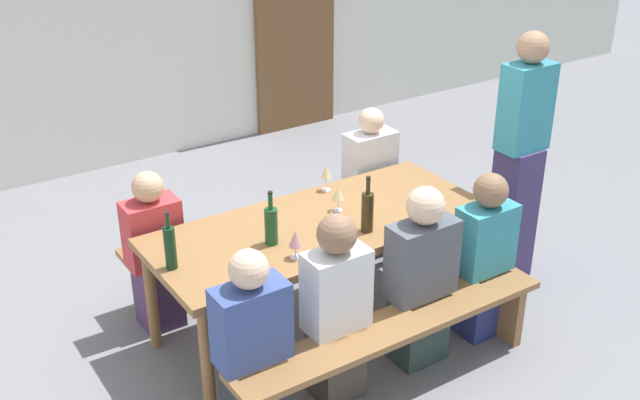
{
  "coord_description": "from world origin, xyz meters",
  "views": [
    {
      "loc": [
        -2.28,
        -3.47,
        2.93
      ],
      "look_at": [
        0.0,
        0.0,
        0.9
      ],
      "focal_mm": 43.71,
      "sensor_mm": 36.0,
      "label": 1
    }
  ],
  "objects_px": {
    "wine_glass_2": "(326,172)",
    "seated_guest_near_2": "(421,280)",
    "wine_glass_1": "(295,239)",
    "seated_guest_near_0": "(252,349)",
    "wine_bottle_2": "(367,211)",
    "seated_guest_near_1": "(336,311)",
    "bench_near": "(393,337)",
    "standing_host": "(519,162)",
    "wine_glass_0": "(338,194)",
    "seated_guest_near_3": "(483,259)",
    "bench_far": "(262,231)",
    "wine_bottle_1": "(271,225)",
    "wine_glass_3": "(331,218)",
    "seated_guest_far_0": "(155,255)",
    "seated_guest_far_1": "(369,187)",
    "wine_bottle_0": "(170,247)",
    "tasting_table": "(320,233)",
    "wooden_door": "(295,28)"
  },
  "relations": [
    {
      "from": "wine_glass_2",
      "to": "seated_guest_near_2",
      "type": "xyz_separation_m",
      "value": [
        0.03,
        -0.95,
        -0.34
      ]
    },
    {
      "from": "wine_glass_1",
      "to": "seated_guest_near_2",
      "type": "relative_size",
      "value": 0.15
    },
    {
      "from": "seated_guest_near_0",
      "to": "wine_bottle_2",
      "type": "bearing_deg",
      "value": -70.27
    },
    {
      "from": "seated_guest_near_0",
      "to": "seated_guest_near_1",
      "type": "height_order",
      "value": "seated_guest_near_1"
    },
    {
      "from": "bench_near",
      "to": "seated_guest_near_1",
      "type": "relative_size",
      "value": 1.76
    },
    {
      "from": "standing_host",
      "to": "wine_glass_0",
      "type": "bearing_deg",
      "value": -11.22
    },
    {
      "from": "wine_glass_2",
      "to": "seated_guest_near_3",
      "type": "bearing_deg",
      "value": -60.96
    },
    {
      "from": "wine_glass_2",
      "to": "seated_guest_near_1",
      "type": "relative_size",
      "value": 0.16
    },
    {
      "from": "seated_guest_near_0",
      "to": "seated_guest_near_1",
      "type": "bearing_deg",
      "value": -90.0
    },
    {
      "from": "bench_far",
      "to": "wine_bottle_1",
      "type": "xyz_separation_m",
      "value": [
        -0.37,
        -0.8,
        0.51
      ]
    },
    {
      "from": "bench_near",
      "to": "seated_guest_near_3",
      "type": "bearing_deg",
      "value": 10.53
    },
    {
      "from": "wine_bottle_2",
      "to": "seated_guest_near_0",
      "type": "xyz_separation_m",
      "value": [
        -0.97,
        -0.35,
        -0.37
      ]
    },
    {
      "from": "wine_glass_3",
      "to": "seated_guest_far_0",
      "type": "relative_size",
      "value": 0.17
    },
    {
      "from": "wine_bottle_1",
      "to": "bench_near",
      "type": "bearing_deg",
      "value": -61.12
    },
    {
      "from": "bench_near",
      "to": "wine_bottle_2",
      "type": "distance_m",
      "value": 0.74
    },
    {
      "from": "wine_glass_1",
      "to": "seated_guest_near_3",
      "type": "height_order",
      "value": "seated_guest_near_3"
    },
    {
      "from": "seated_guest_near_2",
      "to": "seated_guest_far_1",
      "type": "relative_size",
      "value": 0.99
    },
    {
      "from": "wine_glass_2",
      "to": "wine_bottle_1",
      "type": "bearing_deg",
      "value": -147.43
    },
    {
      "from": "wine_bottle_0",
      "to": "wine_glass_1",
      "type": "height_order",
      "value": "wine_bottle_0"
    },
    {
      "from": "tasting_table",
      "to": "seated_guest_near_1",
      "type": "height_order",
      "value": "seated_guest_near_1"
    },
    {
      "from": "seated_guest_far_0",
      "to": "wine_glass_0",
      "type": "bearing_deg",
      "value": 62.92
    },
    {
      "from": "tasting_table",
      "to": "seated_guest_near_1",
      "type": "distance_m",
      "value": 0.67
    },
    {
      "from": "wine_bottle_0",
      "to": "wine_bottle_2",
      "type": "bearing_deg",
      "value": -11.73
    },
    {
      "from": "wine_bottle_1",
      "to": "seated_guest_near_3",
      "type": "distance_m",
      "value": 1.34
    },
    {
      "from": "seated_guest_near_0",
      "to": "seated_guest_near_2",
      "type": "bearing_deg",
      "value": -90.0
    },
    {
      "from": "wine_glass_2",
      "to": "seated_guest_near_3",
      "type": "xyz_separation_m",
      "value": [
        0.52,
        -0.95,
        -0.35
      ]
    },
    {
      "from": "bench_far",
      "to": "seated_guest_near_1",
      "type": "relative_size",
      "value": 1.76
    },
    {
      "from": "wooden_door",
      "to": "wine_glass_0",
      "type": "height_order",
      "value": "wooden_door"
    },
    {
      "from": "bench_far",
      "to": "seated_guest_near_3",
      "type": "height_order",
      "value": "seated_guest_near_3"
    },
    {
      "from": "wine_glass_0",
      "to": "standing_host",
      "type": "bearing_deg",
      "value": -11.22
    },
    {
      "from": "bench_far",
      "to": "wine_glass_2",
      "type": "distance_m",
      "value": 0.71
    },
    {
      "from": "wine_bottle_1",
      "to": "wine_glass_2",
      "type": "relative_size",
      "value": 1.8
    },
    {
      "from": "wine_bottle_0",
      "to": "seated_guest_near_1",
      "type": "distance_m",
      "value": 0.95
    },
    {
      "from": "wine_glass_1",
      "to": "seated_guest_near_1",
      "type": "relative_size",
      "value": 0.15
    },
    {
      "from": "seated_guest_far_0",
      "to": "standing_host",
      "type": "relative_size",
      "value": 0.61
    },
    {
      "from": "wine_glass_3",
      "to": "seated_guest_far_1",
      "type": "height_order",
      "value": "seated_guest_far_1"
    },
    {
      "from": "seated_guest_far_0",
      "to": "seated_guest_near_1",
      "type": "bearing_deg",
      "value": 25.23
    },
    {
      "from": "seated_guest_near_1",
      "to": "seated_guest_far_0",
      "type": "height_order",
      "value": "seated_guest_near_1"
    },
    {
      "from": "seated_guest_near_0",
      "to": "seated_guest_far_0",
      "type": "relative_size",
      "value": 1.02
    },
    {
      "from": "wine_bottle_1",
      "to": "wine_glass_1",
      "type": "height_order",
      "value": "wine_bottle_1"
    },
    {
      "from": "wine_bottle_2",
      "to": "seated_guest_near_1",
      "type": "distance_m",
      "value": 0.66
    },
    {
      "from": "seated_guest_near_2",
      "to": "standing_host",
      "type": "bearing_deg",
      "value": -71.14
    },
    {
      "from": "wine_bottle_2",
      "to": "seated_guest_far_0",
      "type": "distance_m",
      "value": 1.36
    },
    {
      "from": "seated_guest_near_1",
      "to": "seated_guest_near_3",
      "type": "relative_size",
      "value": 1.04
    },
    {
      "from": "wooden_door",
      "to": "seated_guest_far_1",
      "type": "relative_size",
      "value": 1.83
    },
    {
      "from": "bench_far",
      "to": "seated_guest_near_3",
      "type": "xyz_separation_m",
      "value": [
        0.81,
        -1.33,
        0.17
      ]
    },
    {
      "from": "wine_bottle_2",
      "to": "seated_guest_near_1",
      "type": "xyz_separation_m",
      "value": [
        -0.46,
        -0.35,
        -0.33
      ]
    },
    {
      "from": "tasting_table",
      "to": "bench_near",
      "type": "height_order",
      "value": "tasting_table"
    },
    {
      "from": "wine_bottle_1",
      "to": "standing_host",
      "type": "bearing_deg",
      "value": -3.9
    },
    {
      "from": "wine_bottle_2",
      "to": "seated_guest_near_3",
      "type": "bearing_deg",
      "value": -28.85
    }
  ]
}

